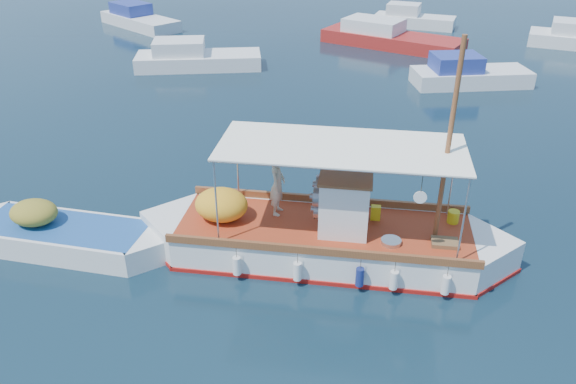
# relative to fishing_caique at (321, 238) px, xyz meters

# --- Properties ---
(ground) EXTENTS (160.00, 160.00, 0.00)m
(ground) POSITION_rel_fishing_caique_xyz_m (-0.27, 0.27, -0.57)
(ground) COLOR black
(ground) RESTS_ON ground
(fishing_caique) EXTENTS (10.57, 3.42, 6.46)m
(fishing_caique) POSITION_rel_fishing_caique_xyz_m (0.00, 0.00, 0.00)
(fishing_caique) COLOR white
(fishing_caique) RESTS_ON ground
(dinghy) EXTENTS (6.60, 1.86, 1.61)m
(dinghy) POSITION_rel_fishing_caique_xyz_m (-7.25, -1.24, -0.23)
(dinghy) COLOR white
(dinghy) RESTS_ON ground
(bg_boat_nw) EXTENTS (7.35, 4.41, 1.80)m
(bg_boat_nw) POSITION_rel_fishing_caique_xyz_m (-10.11, 16.60, -0.07)
(bg_boat_nw) COLOR silver
(bg_boat_nw) RESTS_ON ground
(bg_boat_n) EXTENTS (9.39, 5.71, 1.80)m
(bg_boat_n) POSITION_rel_fishing_caique_xyz_m (0.23, 24.02, -0.07)
(bg_boat_n) COLOR maroon
(bg_boat_n) RESTS_ON ground
(bg_boat_ne) EXTENTS (6.30, 3.94, 1.80)m
(bg_boat_ne) POSITION_rel_fishing_caique_xyz_m (4.79, 16.78, -0.07)
(bg_boat_ne) COLOR silver
(bg_boat_ne) RESTS_ON ground
(bg_boat_far_w) EXTENTS (7.31, 5.77, 1.80)m
(bg_boat_far_w) POSITION_rel_fishing_caique_xyz_m (-17.97, 25.65, -0.07)
(bg_boat_far_w) COLOR silver
(bg_boat_far_w) RESTS_ON ground
(bg_boat_far_n) EXTENTS (5.92, 2.77, 1.80)m
(bg_boat_far_n) POSITION_rel_fishing_caique_xyz_m (1.56, 30.07, -0.07)
(bg_boat_far_n) COLOR silver
(bg_boat_far_n) RESTS_ON ground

